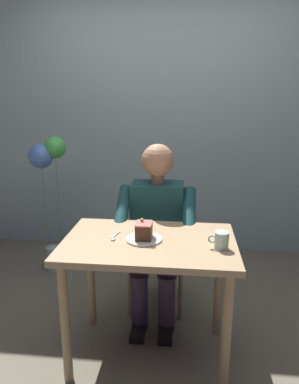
% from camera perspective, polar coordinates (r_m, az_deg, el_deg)
% --- Properties ---
extents(ground_plane, '(14.00, 14.00, 0.00)m').
position_cam_1_polar(ground_plane, '(2.38, -0.05, -24.41)').
color(ground_plane, '#6C6553').
extents(cafe_rear_panel, '(6.40, 0.12, 3.00)m').
position_cam_1_polar(cafe_rear_panel, '(3.47, 2.97, 14.97)').
color(cafe_rear_panel, '#9BB5B5').
rests_on(cafe_rear_panel, ground).
extents(dining_table, '(0.96, 0.63, 0.74)m').
position_cam_1_polar(dining_table, '(2.03, -0.05, -10.55)').
color(dining_table, tan).
rests_on(dining_table, ground).
extents(chair, '(0.42, 0.42, 0.88)m').
position_cam_1_polar(chair, '(2.67, 1.42, -7.58)').
color(chair, tan).
rests_on(chair, ground).
extents(seated_person, '(0.53, 0.58, 1.21)m').
position_cam_1_polar(seated_person, '(2.46, 1.11, -5.94)').
color(seated_person, '#184446').
rests_on(seated_person, ground).
extents(dessert_plate, '(0.20, 0.20, 0.01)m').
position_cam_1_polar(dessert_plate, '(1.99, -0.90, -7.54)').
color(dessert_plate, silver).
rests_on(dessert_plate, dining_table).
extents(cake_slice, '(0.09, 0.11, 0.11)m').
position_cam_1_polar(cake_slice, '(1.97, -0.91, -6.17)').
color(cake_slice, '#513320').
rests_on(cake_slice, dessert_plate).
extents(coffee_cup, '(0.11, 0.07, 0.09)m').
position_cam_1_polar(coffee_cup, '(1.91, 11.46, -7.55)').
color(coffee_cup, silver).
rests_on(coffee_cup, dining_table).
extents(dessert_spoon, '(0.04, 0.14, 0.01)m').
position_cam_1_polar(dessert_spoon, '(2.03, -5.68, -7.21)').
color(dessert_spoon, silver).
rests_on(dessert_spoon, dining_table).
extents(balloon_display, '(0.30, 0.23, 1.19)m').
position_cam_1_polar(balloon_display, '(3.08, -16.02, 3.01)').
color(balloon_display, '#B2C1C6').
rests_on(balloon_display, ground).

